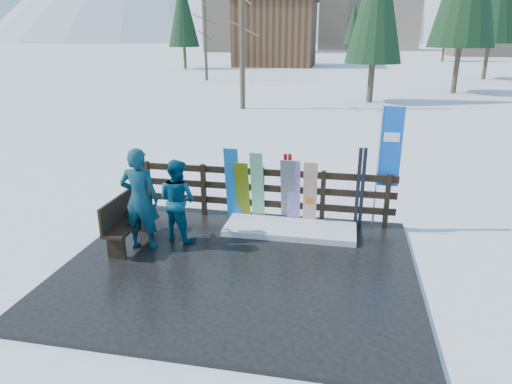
% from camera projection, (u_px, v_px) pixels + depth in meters
% --- Properties ---
extents(ground, '(700.00, 700.00, 0.00)m').
position_uv_depth(ground, '(239.00, 269.00, 7.95)').
color(ground, white).
rests_on(ground, ground).
extents(deck, '(6.00, 5.00, 0.08)m').
position_uv_depth(deck, '(239.00, 267.00, 7.94)').
color(deck, black).
rests_on(deck, ground).
extents(fence, '(5.60, 0.10, 1.15)m').
position_uv_depth(fence, '(262.00, 190.00, 9.75)').
color(fence, black).
rests_on(fence, deck).
extents(snow_patch, '(2.64, 1.00, 0.12)m').
position_uv_depth(snow_patch, '(290.00, 229.00, 9.26)').
color(snow_patch, white).
rests_on(snow_patch, deck).
extents(bench, '(0.41, 1.50, 0.97)m').
position_uv_depth(bench, '(126.00, 219.00, 8.58)').
color(bench, black).
rests_on(bench, deck).
extents(snowboard_0, '(0.30, 0.30, 1.62)m').
position_uv_depth(snowboard_0, '(232.00, 184.00, 9.61)').
color(snowboard_0, blue).
rests_on(snowboard_0, deck).
extents(snowboard_1, '(0.27, 0.38, 1.57)m').
position_uv_depth(snowboard_1, '(257.00, 187.00, 9.52)').
color(snowboard_1, silver).
rests_on(snowboard_1, deck).
extents(snowboard_2, '(0.29, 0.33, 1.33)m').
position_uv_depth(snowboard_2, '(243.00, 192.00, 9.61)').
color(snowboard_2, '#B6D000').
rests_on(snowboard_2, deck).
extents(snowboard_3, '(0.27, 0.31, 1.44)m').
position_uv_depth(snowboard_3, '(294.00, 192.00, 9.40)').
color(snowboard_3, white).
rests_on(snowboard_3, deck).
extents(snowboard_4, '(0.30, 0.40, 1.45)m').
position_uv_depth(snowboard_4, '(288.00, 192.00, 9.42)').
color(snowboard_4, black).
rests_on(snowboard_4, deck).
extents(snowboard_5, '(0.28, 0.22, 1.40)m').
position_uv_depth(snowboard_5, '(310.00, 194.00, 9.34)').
color(snowboard_5, white).
rests_on(snowboard_5, deck).
extents(ski_pair_a, '(0.17, 0.24, 1.54)m').
position_uv_depth(ski_pair_a, '(288.00, 189.00, 9.47)').
color(ski_pair_a, '#A61914').
rests_on(ski_pair_a, deck).
extents(ski_pair_b, '(0.17, 0.23, 1.73)m').
position_uv_depth(ski_pair_b, '(360.00, 189.00, 9.17)').
color(ski_pair_b, black).
rests_on(ski_pair_b, deck).
extents(rental_flag, '(0.45, 0.04, 2.60)m').
position_uv_depth(rental_flag, '(388.00, 152.00, 9.03)').
color(rental_flag, silver).
rests_on(rental_flag, deck).
extents(person_front, '(0.74, 0.52, 1.92)m').
position_uv_depth(person_front, '(140.00, 199.00, 8.29)').
color(person_front, '#0F5357').
rests_on(person_front, deck).
extents(person_back, '(0.93, 0.83, 1.60)m').
position_uv_depth(person_back, '(177.00, 200.00, 8.73)').
color(person_back, navy).
rests_on(person_back, deck).
extents(resort_buildings, '(73.00, 87.60, 22.60)m').
position_uv_depth(resort_buildings, '(350.00, 10.00, 111.62)').
color(resort_buildings, tan).
rests_on(resort_buildings, ground).
extents(trees, '(41.98, 68.81, 12.77)m').
position_uv_depth(trees, '(385.00, 18.00, 51.01)').
color(trees, '#382B1E').
rests_on(trees, ground).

